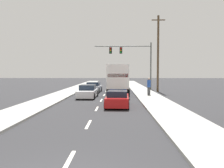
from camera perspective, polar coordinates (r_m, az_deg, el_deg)
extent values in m
plane|color=#2B2B2D|center=(29.97, -1.63, -2.13)|extent=(140.00, 140.00, 0.00)
cube|color=#9E9E99|center=(25.19, 9.09, -2.99)|extent=(2.75, 80.00, 0.14)
cube|color=#9E9E99|center=(25.76, -13.21, -2.90)|extent=(2.75, 80.00, 0.14)
cube|color=silver|center=(7.36, -10.85, -18.51)|extent=(0.14, 2.00, 0.01)
cube|color=silver|center=(12.09, -5.85, -9.87)|extent=(0.14, 2.00, 0.01)
cube|color=silver|center=(16.97, -3.78, -6.11)|extent=(0.14, 2.00, 0.01)
cube|color=silver|center=(21.91, -2.66, -4.03)|extent=(0.14, 2.00, 0.01)
cube|color=silver|center=(26.87, -1.95, -2.72)|extent=(0.14, 2.00, 0.01)
cube|color=silver|center=(31.84, -1.46, -1.82)|extent=(0.14, 2.00, 0.01)
cube|color=silver|center=(36.82, -1.11, -1.16)|extent=(0.14, 2.00, 0.01)
cube|color=silver|center=(41.81, -0.84, -0.66)|extent=(0.14, 2.00, 0.01)
cube|color=silver|center=(46.80, -0.63, -0.26)|extent=(0.14, 2.00, 0.01)
cube|color=silver|center=(51.79, -0.46, 0.06)|extent=(0.14, 2.00, 0.01)
cube|color=silver|center=(56.78, -0.32, 0.32)|extent=(0.14, 2.00, 0.01)
cube|color=#B7BABF|center=(30.52, -4.57, -1.13)|extent=(1.96, 4.12, 0.69)
cube|color=#192333|center=(30.45, -4.58, -0.02)|extent=(1.65, 1.95, 0.50)
cylinder|color=black|center=(32.11, -5.66, -1.23)|extent=(0.25, 0.65, 0.64)
cylinder|color=black|center=(31.89, -2.71, -1.25)|extent=(0.25, 0.65, 0.64)
cylinder|color=black|center=(29.22, -6.60, -1.65)|extent=(0.25, 0.65, 0.64)
cylinder|color=black|center=(28.97, -3.35, -1.68)|extent=(0.25, 0.65, 0.64)
cube|color=white|center=(24.01, -6.03, -2.28)|extent=(1.85, 4.17, 0.68)
cube|color=#192333|center=(24.02, -6.02, -0.82)|extent=(1.58, 1.92, 0.53)
cylinder|color=black|center=(25.64, -7.31, -2.31)|extent=(0.24, 0.65, 0.64)
cylinder|color=black|center=(25.41, -3.70, -2.34)|extent=(0.24, 0.65, 0.64)
cylinder|color=black|center=(22.68, -8.64, -3.02)|extent=(0.24, 0.65, 0.64)
cylinder|color=black|center=(22.42, -4.57, -3.07)|extent=(0.24, 0.65, 0.64)
cube|color=white|center=(26.01, 1.58, 1.94)|extent=(2.48, 5.61, 2.50)
cube|color=red|center=(23.26, 1.44, 2.12)|extent=(2.08, 0.10, 0.36)
cube|color=#1E389E|center=(29.94, 1.75, 0.51)|extent=(2.29, 2.34, 2.16)
cylinder|color=black|center=(30.04, -0.37, -1.20)|extent=(0.33, 0.97, 0.96)
cylinder|color=black|center=(30.00, 3.86, -1.21)|extent=(0.33, 0.97, 0.96)
cylinder|color=black|center=(25.05, -1.01, -2.05)|extent=(0.33, 0.97, 0.96)
cylinder|color=black|center=(25.00, 4.06, -2.07)|extent=(0.33, 0.97, 0.96)
cube|color=red|center=(18.14, 1.38, -4.01)|extent=(1.89, 4.37, 0.67)
cube|color=#192333|center=(17.75, 1.34, -2.37)|extent=(1.59, 1.98, 0.44)
cylinder|color=black|center=(19.79, -0.73, -3.87)|extent=(0.25, 0.65, 0.64)
cylinder|color=black|center=(19.73, 3.88, -3.90)|extent=(0.25, 0.65, 0.64)
cylinder|color=black|center=(16.64, -1.58, -5.19)|extent=(0.25, 0.65, 0.64)
cylinder|color=black|center=(16.57, 3.92, -5.23)|extent=(0.25, 0.65, 0.64)
cylinder|color=#595B56|center=(35.89, 9.58, 4.42)|extent=(0.20, 0.20, 7.18)
cylinder|color=#595B56|center=(35.73, 2.68, 9.33)|extent=(8.62, 0.14, 0.14)
cube|color=black|center=(35.65, 2.21, 8.30)|extent=(0.40, 0.56, 0.95)
sphere|color=red|center=(35.37, 2.22, 8.83)|extent=(0.20, 0.20, 0.20)
sphere|color=orange|center=(35.35, 2.22, 8.34)|extent=(0.20, 0.20, 0.20)
sphere|color=green|center=(35.32, 2.22, 7.86)|extent=(0.20, 0.20, 0.20)
cube|color=black|center=(35.66, -0.35, 8.30)|extent=(0.40, 0.56, 0.95)
sphere|color=red|center=(35.38, -0.37, 8.83)|extent=(0.20, 0.20, 0.20)
sphere|color=orange|center=(35.35, -0.37, 8.34)|extent=(0.20, 0.20, 0.20)
sphere|color=green|center=(35.32, -0.37, 7.86)|extent=(0.20, 0.20, 0.20)
cylinder|color=brown|center=(31.86, 11.32, 7.32)|extent=(0.28, 0.28, 10.22)
cube|color=brown|center=(32.52, 11.40, 15.27)|extent=(1.80, 0.12, 0.12)
cylinder|color=#3F3F42|center=(25.52, 9.10, -1.76)|extent=(0.32, 0.32, 0.89)
cylinder|color=#264CA5|center=(25.46, 9.12, 0.10)|extent=(0.38, 0.38, 0.77)
sphere|color=tan|center=(25.44, 9.13, 1.24)|extent=(0.24, 0.24, 0.24)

